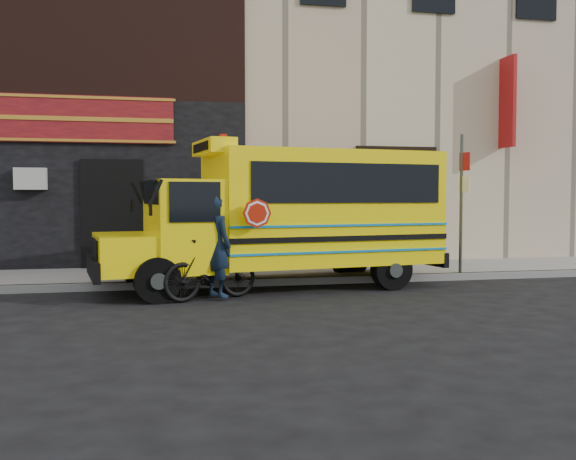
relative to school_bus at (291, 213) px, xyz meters
The scene contains 8 objects.
ground 2.69m from the school_bus, 101.44° to the right, with size 120.00×120.00×0.00m, color black.
curb 1.56m from the school_bus, 136.18° to the left, with size 40.00×0.20×0.15m, color gray.
sidewalk 2.44m from the school_bus, 102.91° to the left, with size 40.00×3.00×0.15m, color gray.
building 9.49m from the school_bus, 93.36° to the left, with size 20.00×10.70×12.00m.
school_bus is the anchor object (origin of this frame).
sign_pole 4.04m from the school_bus, ahead, with size 0.14×0.26×3.22m.
bicycle 2.29m from the school_bus, 145.61° to the right, with size 0.52×1.83×1.10m, color black.
cyclist 2.07m from the school_bus, 144.20° to the right, with size 0.67×0.44×1.83m, color black.
Camera 1 is at (-2.35, -10.39, 1.84)m, focal length 40.00 mm.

